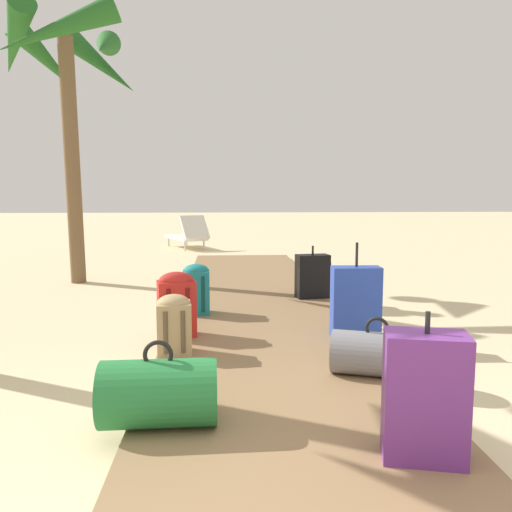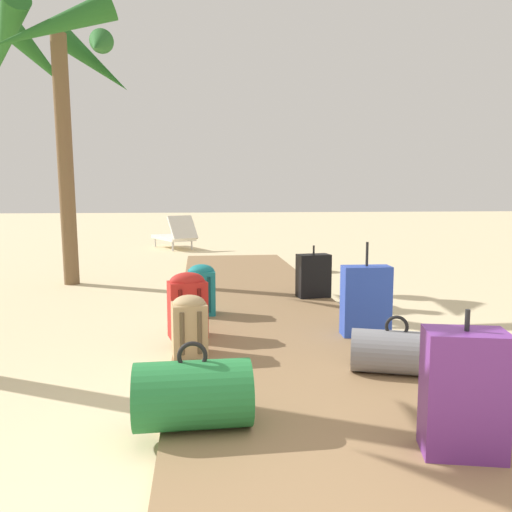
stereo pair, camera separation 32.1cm
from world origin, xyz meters
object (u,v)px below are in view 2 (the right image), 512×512
Objects in this scene: duffel_bag_grey at (396,352)px; palm_tree_far_left at (59,66)px; suitcase_blue at (366,301)px; suitcase_black at (313,276)px; backpack_red at (188,303)px; backpack_teal at (202,288)px; suitcase_purple at (464,393)px; duffel_bag_green at (193,394)px; lounge_chair at (175,235)px; backpack_tan at (189,324)px.

duffel_bag_grey is 0.17× the size of palm_tree_far_left.
suitcase_black is at bearing 92.93° from suitcase_blue.
backpack_red is 0.87m from backpack_teal.
suitcase_purple is at bearing -91.78° from suitcase_black.
duffel_bag_green is 1.38m from suitcase_purple.
backpack_red is at bearing -132.57° from suitcase_black.
duffel_bag_green is at bearing -87.01° from lounge_chair.
backpack_red is at bearing -98.51° from backpack_teal.
palm_tree_far_left reaches higher than duffel_bag_green.
duffel_bag_green is 9.86m from lounge_chair.
palm_tree_far_left reaches higher than suitcase_black.
duffel_bag_green is at bearing 161.73° from suitcase_purple.
suitcase_purple is at bearing -18.27° from duffel_bag_green.
backpack_teal is at bearing -150.65° from suitcase_black.
duffel_bag_green is 1.10× the size of backpack_red.
backpack_tan is at bearing -86.82° from lounge_chair.
suitcase_purple reaches higher than backpack_tan.
backpack_red is at bearing 176.05° from suitcase_blue.
backpack_tan reaches higher than duffel_bag_grey.
suitcase_purple is (1.24, -3.09, 0.03)m from backpack_teal.
duffel_bag_green is at bearing -91.42° from backpack_teal.
suitcase_blue is at bearing -33.65° from backpack_teal.
backpack_tan is (-1.46, 0.59, 0.10)m from duffel_bag_grey.
suitcase_blue is 2.27m from duffel_bag_green.
suitcase_black is 1.74m from suitcase_blue.
backpack_teal reaches higher than backpack_tan.
backpack_teal reaches higher than duffel_bag_green.
duffel_bag_grey is 1.43× the size of backpack_tan.
duffel_bag_green is 0.39× the size of lounge_chair.
suitcase_blue is at bearing -87.07° from suitcase_black.
suitcase_blue is (0.10, 0.99, 0.16)m from duffel_bag_grey.
suitcase_purple reaches higher than duffel_bag_grey.
suitcase_purple is at bearing -79.94° from lounge_chair.
backpack_tan is at bearing -94.40° from backpack_teal.
palm_tree_far_left is at bearing 153.78° from suitcase_black.
backpack_tan is at bearing 91.76° from duffel_bag_green.
suitcase_purple is (1.37, -2.23, 0.00)m from backpack_red.
backpack_red is 0.15× the size of palm_tree_far_left.
lounge_chair reaches higher than backpack_tan.
duffel_bag_grey is 6.15m from palm_tree_far_left.
suitcase_black is 0.76× the size of suitcase_blue.
backpack_tan is 0.66× the size of suitcase_purple.
duffel_bag_green is 0.16× the size of palm_tree_far_left.
backpack_teal is at bearing 85.60° from backpack_tan.
suitcase_blue is (0.09, -1.73, 0.05)m from suitcase_black.
duffel_bag_green is 0.89× the size of suitcase_purple.
duffel_bag_grey is at bearing -95.89° from suitcase_blue.
suitcase_purple reaches higher than suitcase_black.
backpack_red is at bearing 92.56° from backpack_tan.
backpack_teal is 7.21m from lounge_chair.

